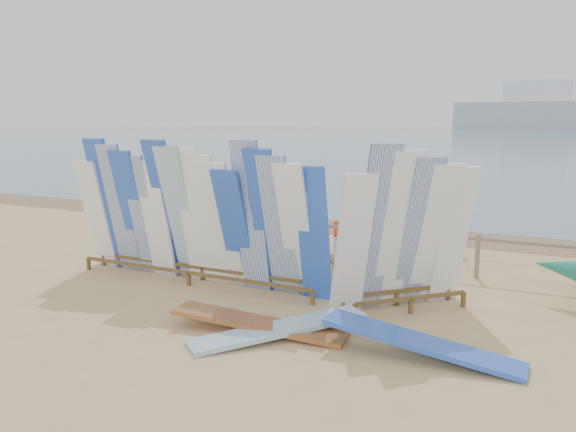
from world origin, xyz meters
The scene contains 21 objects.
ground centered at (0.00, 0.00, 0.00)m, with size 160.00×160.00×0.00m, color tan.
ocean centered at (0.00, 128.00, 0.00)m, with size 320.00×240.00×0.02m, color slate.
wet_sand_strip centered at (0.00, 7.20, 0.00)m, with size 40.00×2.60×0.01m, color #84664A.
distant_ship centered at (-12.00, 180.00, 5.31)m, with size 45.00×8.00×14.00m.
fence centered at (0.00, 3.00, 0.63)m, with size 12.08×0.08×0.90m.
main_surfboard_rack centered at (-0.83, 0.09, 1.26)m, with size 5.69×0.92×2.82m.
side_surfboard_rack centered at (3.29, 0.31, 1.26)m, with size 2.12×2.22×2.82m.
vendor_table centered at (2.01, 0.78, 0.34)m, with size 0.80×0.59×1.02m.
flat_board_d centered at (4.13, -1.65, 0.00)m, with size 0.56×2.70×0.07m, color blue.
flat_board_c centered at (1.68, -1.76, 0.00)m, with size 0.56×2.70×0.07m, color #9D5A2A.
flat_board_b centered at (2.05, -1.81, 0.00)m, with size 0.56×2.70×0.07m, color #7EAFCB.
beach_chair_left centered at (-0.72, 4.22, 0.28)m, with size 0.77×0.78×0.95m.
beach_chair_right centered at (0.83, 3.72, 0.23)m, with size 0.66×0.67×0.78m.
stroller centered at (2.45, 4.11, 0.47)m, with size 0.77×0.97×1.18m.
beachgoer_3 centered at (-2.96, 5.22, 0.91)m, with size 1.18×0.49×1.82m, color tan.
beachgoer_8 centered at (2.41, 4.35, 0.93)m, with size 0.91×0.44×1.87m, color beige.
beachgoer_0 centered at (-5.45, 4.40, 0.86)m, with size 0.84×0.40×1.72m, color tan.
beachgoer_2 centered at (-4.02, 5.14, 0.91)m, with size 0.88×0.42×1.81m, color beige.
beachgoer_7 centered at (2.81, 5.42, 0.86)m, with size 0.63×0.34×1.72m, color #8C6042.
beachgoer_extra_1 centered at (-4.23, 5.25, 0.86)m, with size 1.01×0.44×1.73m, color #8C6042.
beachgoer_5 centered at (2.28, 6.96, 0.82)m, with size 1.53×0.49×1.65m, color beige.
Camera 1 is at (6.10, -9.36, 3.17)m, focal length 38.00 mm.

